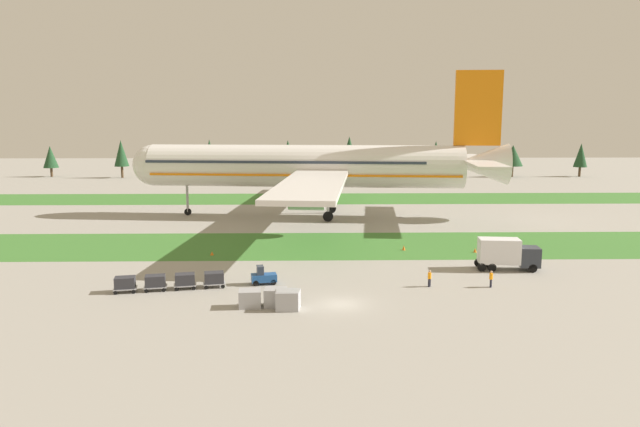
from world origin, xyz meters
name	(u,v)px	position (x,y,z in m)	size (l,w,h in m)	color
ground_plane	(341,304)	(0.00, 0.00, 0.00)	(400.00, 400.00, 0.00)	gray
grass_strip_near	(331,245)	(0.00, 25.40, 0.00)	(320.00, 17.19, 0.01)	#3D752D
grass_strip_far	(323,199)	(0.00, 71.78, 0.00)	(320.00, 17.19, 0.01)	#3D752D
airliner	(315,166)	(-1.83, 48.41, 8.91)	(64.65, 79.93, 24.83)	silver
baggage_tug	(263,277)	(-7.75, 6.76, 0.81)	(2.80, 1.76, 1.97)	#1E4C8E
cargo_dolly_lead	(214,278)	(-12.68, 5.82, 0.92)	(2.44, 1.88, 1.55)	#A3A3A8
cargo_dolly_second	(185,280)	(-15.53, 5.28, 0.92)	(2.44, 1.88, 1.55)	#A3A3A8
cargo_dolly_third	(155,281)	(-18.38, 4.74, 0.92)	(2.44, 1.88, 1.55)	#A3A3A8
cargo_dolly_fourth	(125,283)	(-21.23, 4.20, 0.92)	(2.44, 1.88, 1.55)	#A3A3A8
catering_truck	(507,253)	(19.51, 12.11, 1.95)	(7.16, 3.03, 3.58)	#2D333D
ground_crew_marshaller	(430,278)	(9.34, 5.51, 0.95)	(0.40, 0.45, 1.74)	black
ground_crew_loader	(491,278)	(15.58, 5.19, 0.95)	(0.36, 0.50, 1.74)	black
uld_container_0	(250,299)	(-8.39, -0.70, 0.80)	(2.00, 1.60, 1.60)	#A3A3A8
uld_container_1	(287,300)	(-4.98, -1.45, 0.87)	(2.00, 1.60, 1.73)	#A3A3A8
uld_container_2	(276,297)	(-6.06, -0.49, 0.84)	(2.00, 1.60, 1.68)	#A3A3A8
uld_container_3	(289,300)	(-4.84, -1.26, 0.88)	(2.00, 1.60, 1.75)	#A3A3A8
taxiway_marker_0	(486,255)	(18.93, 17.81, 0.34)	(0.44, 0.44, 0.69)	orange
taxiway_marker_1	(475,250)	(18.40, 20.81, 0.28)	(0.44, 0.44, 0.56)	orange
taxiway_marker_2	(404,248)	(9.42, 22.25, 0.32)	(0.44, 0.44, 0.63)	orange
taxiway_marker_3	(212,253)	(-15.21, 19.91, 0.23)	(0.44, 0.44, 0.46)	orange
distant_tree_line	(333,154)	(4.16, 119.02, 6.66)	(159.23, 8.85, 11.70)	#4C3823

